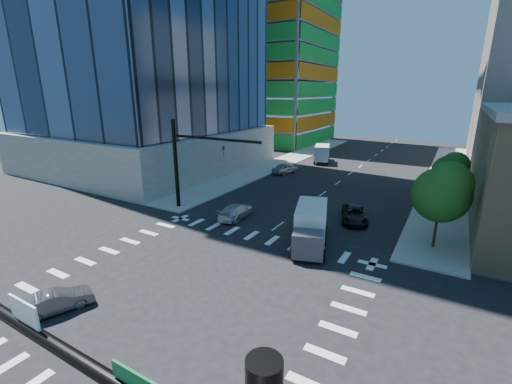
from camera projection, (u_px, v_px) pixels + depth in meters
The scene contains 14 objects.
ground at pixel (191, 290), 21.14m from camera, with size 160.00×160.00×0.00m, color black.
road_markings at pixel (191, 290), 21.14m from camera, with size 20.00×20.00×0.01m, color silver.
sidewalk_ne at pixel (446, 178), 48.22m from camera, with size 5.00×60.00×0.15m, color #9C9993.
sidewalk_nw at pixel (286, 160), 60.30m from camera, with size 5.00×60.00×0.15m, color #9C9993.
construction_building at pixel (271, 33), 78.74m from camera, with size 25.16×34.50×70.60m.
signal_mast_nw at pixel (187, 157), 33.95m from camera, with size 10.20×0.40×9.00m.
tree_south at pixel (443, 191), 25.23m from camera, with size 4.16×4.16×6.82m.
tree_north at pixel (451, 170), 35.23m from camera, with size 3.54×3.52×5.78m.
car_nb_far at pixel (355, 214), 32.13m from camera, with size 2.27×4.92×1.37m, color black.
car_sb_near at pixel (236, 211), 32.99m from camera, with size 1.92×4.73×1.37m, color silver.
car_sb_mid at pixel (285, 168), 50.92m from camera, with size 1.80×4.48×1.53m, color #A9AEB1.
car_sb_cross at pixel (56, 301), 18.93m from camera, with size 1.30×3.71×1.22m, color #525156.
box_truck_near at pixel (310, 230), 26.63m from camera, with size 4.23×6.42×3.11m.
box_truck_far at pixel (322, 154), 59.07m from camera, with size 4.04×6.23×3.02m.
Camera 1 is at (12.86, -14.00, 11.77)m, focal length 24.00 mm.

